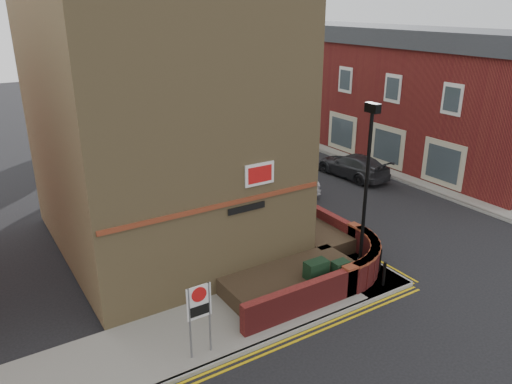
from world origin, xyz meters
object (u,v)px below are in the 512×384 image
Objects in this scene: zone_sign at (199,308)px; silver_car_near at (287,175)px; utility_cabinet_large at (316,277)px; lamppost at (366,194)px.

silver_car_near is (10.00, 9.93, -0.92)m from zone_sign.
utility_cabinet_large is 0.55× the size of zone_sign.
silver_car_near is (3.40, 9.23, -2.62)m from lamppost.
lamppost is 2.86× the size of zone_sign.
zone_sign is at bearing -170.31° from utility_cabinet_large.
utility_cabinet_large is at bearing 9.69° from zone_sign.
zone_sign is at bearing -129.04° from silver_car_near.
zone_sign is at bearing -173.93° from lamppost.
lamppost reaches higher than zone_sign.
zone_sign reaches higher than silver_car_near.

